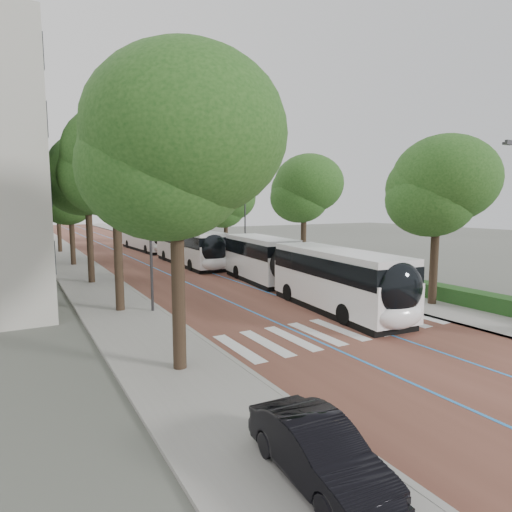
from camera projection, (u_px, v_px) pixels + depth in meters
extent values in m
plane|color=#51544C|center=(350.00, 337.00, 17.98)|extent=(160.00, 160.00, 0.00)
cube|color=brown|center=(127.00, 249.00, 52.46)|extent=(11.00, 140.00, 0.02)
cube|color=gray|center=(60.00, 252.00, 48.77)|extent=(4.00, 140.00, 0.12)
cube|color=gray|center=(185.00, 246.00, 56.14)|extent=(4.00, 140.00, 0.12)
cube|color=gray|center=(78.00, 251.00, 49.70)|extent=(0.20, 140.00, 0.14)
cube|color=gray|center=(171.00, 246.00, 55.21)|extent=(0.20, 140.00, 0.14)
cube|color=silver|center=(238.00, 348.00, 16.48)|extent=(0.55, 3.60, 0.01)
cube|color=silver|center=(266.00, 343.00, 17.09)|extent=(0.55, 3.60, 0.01)
cube|color=silver|center=(292.00, 338.00, 17.71)|extent=(0.55, 3.60, 0.01)
cube|color=silver|center=(316.00, 334.00, 18.32)|extent=(0.55, 3.60, 0.01)
cube|color=silver|center=(338.00, 329.00, 18.93)|extent=(0.55, 3.60, 0.01)
cube|color=silver|center=(359.00, 325.00, 19.55)|extent=(0.55, 3.60, 0.01)
cube|color=silver|center=(379.00, 322.00, 20.16)|extent=(0.55, 3.60, 0.01)
cube|color=silver|center=(398.00, 318.00, 20.78)|extent=(0.55, 3.60, 0.01)
cube|color=silver|center=(415.00, 315.00, 21.39)|extent=(0.55, 3.60, 0.01)
cube|color=#2A80D3|center=(114.00, 250.00, 51.67)|extent=(0.12, 126.00, 0.01)
cube|color=#2A80D3|center=(140.00, 248.00, 53.25)|extent=(0.12, 126.00, 0.01)
cube|color=black|center=(35.00, 234.00, 36.61)|extent=(0.12, 38.00, 1.60)
cube|color=black|center=(32.00, 196.00, 36.22)|extent=(0.12, 38.00, 1.60)
cube|color=black|center=(30.00, 158.00, 35.83)|extent=(0.12, 38.00, 1.60)
cube|color=black|center=(28.00, 121.00, 35.46)|extent=(0.12, 38.00, 1.60)
cube|color=#194A1C|center=(482.00, 300.00, 22.39)|extent=(1.20, 14.00, 0.80)
cube|color=#323134|center=(508.00, 144.00, 17.03)|extent=(0.50, 0.20, 0.10)
cylinder|color=#323134|center=(245.00, 219.00, 39.79)|extent=(0.14, 0.14, 8.00)
cube|color=#323134|center=(237.00, 176.00, 38.92)|extent=(1.70, 0.12, 0.12)
cube|color=#323134|center=(230.00, 177.00, 38.58)|extent=(0.50, 0.20, 0.10)
cylinder|color=#323134|center=(150.00, 233.00, 21.37)|extent=(0.14, 0.14, 8.00)
cylinder|color=black|center=(179.00, 297.00, 13.98)|extent=(0.44, 0.44, 5.07)
ellipsoid|color=#1B4415|center=(175.00, 153.00, 13.42)|extent=(6.36, 6.36, 5.41)
cylinder|color=black|center=(119.00, 262.00, 21.73)|extent=(0.44, 0.44, 5.26)
ellipsoid|color=#1B4415|center=(115.00, 166.00, 21.14)|extent=(5.61, 5.61, 4.76)
cylinder|color=black|center=(90.00, 247.00, 29.49)|extent=(0.44, 0.44, 5.17)
ellipsoid|color=#1B4415|center=(87.00, 178.00, 28.92)|extent=(5.66, 5.66, 4.81)
cylinder|color=black|center=(73.00, 242.00, 38.16)|extent=(0.44, 0.44, 4.31)
ellipsoid|color=#1B4415|center=(70.00, 198.00, 37.69)|extent=(5.30, 5.30, 4.51)
cylinder|color=black|center=(59.00, 230.00, 48.46)|extent=(0.44, 0.44, 5.18)
ellipsoid|color=#1B4415|center=(57.00, 188.00, 47.88)|extent=(6.15, 6.15, 5.23)
cylinder|color=black|center=(49.00, 224.00, 61.39)|extent=(0.44, 0.44, 5.20)
ellipsoid|color=#1B4415|center=(47.00, 191.00, 60.81)|extent=(5.69, 5.69, 4.84)
cylinder|color=black|center=(434.00, 265.00, 23.22)|extent=(0.44, 0.44, 4.45)
ellipsoid|color=#1B4415|center=(438.00, 190.00, 22.72)|extent=(5.49, 5.49, 4.67)
cylinder|color=black|center=(303.00, 245.00, 33.55)|extent=(0.44, 0.44, 4.61)
ellipsoid|color=#1B4415|center=(304.00, 191.00, 33.04)|extent=(5.36, 5.36, 4.55)
cylinder|color=black|center=(226.00, 237.00, 45.66)|extent=(0.44, 0.44, 3.92)
ellipsoid|color=#1B4415|center=(226.00, 204.00, 45.23)|extent=(5.64, 5.64, 4.80)
cylinder|color=black|center=(176.00, 230.00, 59.46)|extent=(0.44, 0.44, 3.91)
ellipsoid|color=#1B4415|center=(175.00, 204.00, 59.02)|extent=(6.02, 6.02, 5.12)
cylinder|color=black|center=(289.00, 265.00, 26.68)|extent=(2.38, 1.12, 2.30)
cube|color=white|center=(337.00, 287.00, 22.09)|extent=(3.40, 9.56, 1.82)
cube|color=black|center=(337.00, 265.00, 21.95)|extent=(3.42, 9.38, 0.97)
cube|color=silver|center=(338.00, 253.00, 21.88)|extent=(3.33, 9.37, 0.31)
cube|color=black|center=(336.00, 308.00, 22.23)|extent=(3.32, 9.18, 0.35)
cube|color=white|center=(261.00, 264.00, 30.66)|extent=(3.24, 7.95, 1.82)
cube|color=black|center=(261.00, 248.00, 30.52)|extent=(3.27, 7.80, 0.97)
cube|color=silver|center=(261.00, 239.00, 30.44)|extent=(3.18, 7.79, 0.31)
cube|color=black|center=(261.00, 279.00, 30.79)|extent=(3.16, 7.63, 0.35)
ellipsoid|color=black|center=(400.00, 289.00, 17.90)|extent=(2.45, 1.32, 2.28)
ellipsoid|color=white|center=(400.00, 316.00, 17.99)|extent=(2.44, 1.22, 1.14)
cylinder|color=black|center=(345.00, 314.00, 19.66)|extent=(0.40, 1.02, 1.00)
cylinder|color=black|center=(383.00, 309.00, 20.58)|extent=(0.40, 1.02, 1.00)
cylinder|color=black|center=(237.00, 272.00, 31.80)|extent=(0.40, 1.02, 1.00)
cylinder|color=black|center=(265.00, 270.00, 32.72)|extent=(0.40, 1.02, 1.00)
cylinder|color=black|center=(289.00, 292.00, 24.52)|extent=(0.40, 1.02, 1.00)
cylinder|color=black|center=(322.00, 289.00, 25.44)|extent=(0.40, 1.02, 1.00)
cube|color=white|center=(189.00, 251.00, 39.03)|extent=(2.69, 12.04, 1.82)
cube|color=black|center=(189.00, 238.00, 38.89)|extent=(2.73, 11.80, 0.97)
cube|color=silver|center=(189.00, 231.00, 38.81)|extent=(2.64, 11.80, 0.31)
cube|color=black|center=(189.00, 263.00, 39.16)|extent=(2.64, 11.56, 0.35)
ellipsoid|color=black|center=(214.00, 249.00, 33.85)|extent=(2.37, 1.14, 2.28)
ellipsoid|color=white|center=(215.00, 263.00, 33.94)|extent=(2.37, 1.04, 1.14)
cylinder|color=black|center=(191.00, 265.00, 35.45)|extent=(0.32, 1.00, 1.00)
cylinder|color=black|center=(216.00, 263.00, 36.53)|extent=(0.32, 1.00, 1.00)
cylinder|color=black|center=(165.00, 256.00, 41.88)|extent=(0.32, 1.00, 1.00)
cylinder|color=black|center=(187.00, 254.00, 42.96)|extent=(0.32, 1.00, 1.00)
cube|color=white|center=(146.00, 240.00, 51.17)|extent=(3.00, 12.09, 1.82)
cube|color=black|center=(146.00, 230.00, 51.03)|extent=(3.03, 11.86, 0.97)
cube|color=silver|center=(146.00, 225.00, 50.95)|extent=(2.94, 11.85, 0.31)
cube|color=black|center=(146.00, 249.00, 51.30)|extent=(2.93, 11.61, 0.35)
ellipsoid|color=black|center=(163.00, 237.00, 46.16)|extent=(2.39, 1.20, 2.28)
ellipsoid|color=white|center=(163.00, 247.00, 46.25)|extent=(2.39, 1.10, 1.14)
cylinder|color=black|center=(146.00, 249.00, 47.64)|extent=(0.34, 1.01, 1.00)
cylinder|color=black|center=(166.00, 248.00, 48.83)|extent=(0.34, 1.01, 1.00)
cylinder|color=black|center=(128.00, 244.00, 53.86)|extent=(0.34, 1.01, 1.00)
cylinder|color=black|center=(146.00, 243.00, 55.05)|extent=(0.34, 1.01, 1.00)
imported|color=black|center=(318.00, 451.00, 8.40)|extent=(1.52, 3.81, 1.23)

